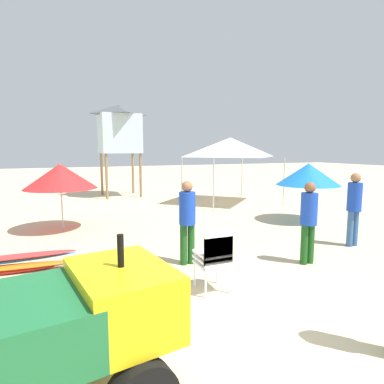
% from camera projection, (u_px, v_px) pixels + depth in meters
% --- Properties ---
extents(ground, '(80.00, 80.00, 0.00)m').
position_uv_depth(ground, '(246.00, 329.00, 4.15)').
color(ground, beige).
extents(utility_cart, '(2.70, 1.63, 1.50)m').
position_uv_depth(utility_cart, '(24.00, 336.00, 2.59)').
color(utility_cart, '#1E6B38').
rests_on(utility_cart, ground).
extents(stacked_plastic_chairs, '(0.48, 0.48, 1.02)m').
position_uv_depth(stacked_plastic_chairs, '(215.00, 256.00, 5.12)').
color(stacked_plastic_chairs, white).
rests_on(stacked_plastic_chairs, ground).
extents(surfboard_pile, '(2.35, 0.58, 0.32)m').
position_uv_depth(surfboard_pile, '(9.00, 264.00, 6.03)').
color(surfboard_pile, red).
rests_on(surfboard_pile, ground).
extents(lifeguard_near_left, '(0.32, 0.32, 1.63)m').
position_uv_depth(lifeguard_near_left, '(309.00, 217.00, 6.40)').
color(lifeguard_near_left, '#194C19').
rests_on(lifeguard_near_left, ground).
extents(lifeguard_near_center, '(0.32, 0.32, 1.65)m').
position_uv_depth(lifeguard_near_center, '(187.00, 217.00, 6.38)').
color(lifeguard_near_center, '#194C19').
rests_on(lifeguard_near_center, ground).
extents(lifeguard_near_right, '(0.32, 0.32, 1.72)m').
position_uv_depth(lifeguard_near_right, '(354.00, 204.00, 7.58)').
color(lifeguard_near_right, '#33598C').
rests_on(lifeguard_near_right, ground).
extents(popup_canopy, '(3.18, 3.18, 2.73)m').
position_uv_depth(popup_canopy, '(230.00, 147.00, 13.68)').
color(popup_canopy, '#B2B2B7').
rests_on(popup_canopy, ground).
extents(lifeguard_tower, '(1.98, 1.98, 4.32)m').
position_uv_depth(lifeguard_tower, '(119.00, 129.00, 15.50)').
color(lifeguard_tower, olive).
rests_on(lifeguard_tower, ground).
extents(beach_umbrella_mid, '(1.94, 1.94, 1.82)m').
position_uv_depth(beach_umbrella_mid, '(308.00, 174.00, 10.16)').
color(beach_umbrella_mid, beige).
rests_on(beach_umbrella_mid, ground).
extents(beach_umbrella_far, '(1.96, 1.96, 1.86)m').
position_uv_depth(beach_umbrella_far, '(60.00, 176.00, 9.04)').
color(beach_umbrella_far, beige).
rests_on(beach_umbrella_far, ground).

